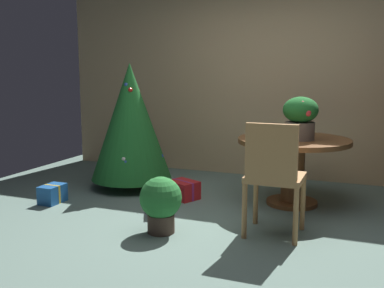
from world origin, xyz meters
name	(u,v)px	position (x,y,z in m)	size (l,w,h in m)	color
ground_plane	(222,229)	(0.00, 0.00, 0.00)	(6.60, 6.60, 0.00)	slate
back_wall_panel	(275,78)	(0.00, 2.20, 1.30)	(6.00, 0.10, 2.60)	tan
round_dining_table	(293,157)	(0.45, 0.99, 0.51)	(1.15, 1.15, 0.70)	brown
flower_vase	(300,116)	(0.52, 0.93, 0.94)	(0.35, 0.35, 0.44)	#665B51
wooden_chair_near	(274,172)	(0.45, -0.03, 0.56)	(0.47, 0.44, 0.98)	#B27F4C
holiday_tree	(131,121)	(-1.46, 0.99, 0.80)	(0.96, 0.96, 1.49)	brown
gift_box_purple	(159,209)	(-0.70, 0.15, 0.06)	(0.29, 0.33, 0.12)	#9E287A
gift_box_red	(183,190)	(-0.70, 0.76, 0.10)	(0.39, 0.36, 0.20)	red
gift_box_blue	(52,194)	(-1.93, 0.10, 0.10)	(0.19, 0.28, 0.19)	#1E569E
potted_plant	(161,202)	(-0.47, -0.28, 0.27)	(0.37, 0.37, 0.49)	#4C382D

